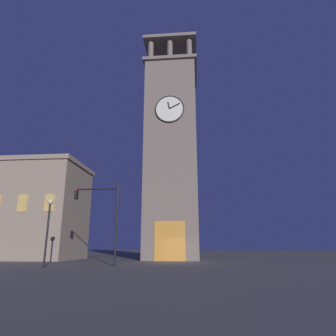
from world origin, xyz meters
The scene contains 5 objects.
ground_plane centered at (0.00, 0.00, 0.00)m, with size 200.00×200.00×0.00m, color #56544F.
clocktower centered at (0.84, -5.39, 12.33)m, with size 6.63×7.32×30.26m.
adjacent_wing_building centered at (20.40, -4.02, 5.53)m, with size 17.95×8.39×11.02m.
traffic_signal_near centered at (5.30, 6.38, 4.20)m, with size 3.56×0.41×6.47m.
street_lamp centered at (8.81, 8.16, 3.42)m, with size 0.44×0.44×4.87m.
Camera 1 is at (-1.80, 28.81, 1.47)m, focal length 31.31 mm.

